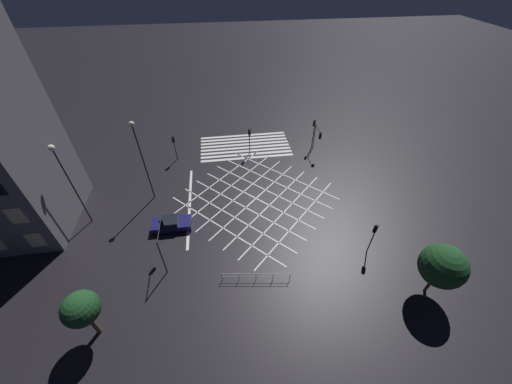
{
  "coord_description": "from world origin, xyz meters",
  "views": [
    {
      "loc": [
        3.49,
        24.97,
        23.32
      ],
      "look_at": [
        0.0,
        0.0,
        1.03
      ],
      "focal_mm": 20.0,
      "sensor_mm": 36.0,
      "label": 1
    }
  ],
  "objects_px": {
    "traffic_light_se_cross": "(174,143)",
    "street_lamp_west": "(63,169)",
    "traffic_light_median_south": "(250,136)",
    "street_lamp_east": "(139,147)",
    "traffic_light_ne_cross": "(161,238)",
    "waiting_car": "(171,223)",
    "traffic_light_sw_cross": "(318,135)",
    "traffic_light_sw_main": "(314,128)",
    "traffic_light_nw_cross": "(374,233)",
    "street_tree_far": "(443,266)",
    "street_tree_near": "(81,309)"
  },
  "relations": [
    {
      "from": "traffic_light_ne_cross",
      "to": "street_lamp_east",
      "type": "bearing_deg",
      "value": 14.72
    },
    {
      "from": "traffic_light_sw_cross",
      "to": "traffic_light_sw_main",
      "type": "relative_size",
      "value": 0.87
    },
    {
      "from": "traffic_light_ne_cross",
      "to": "street_lamp_west",
      "type": "height_order",
      "value": "street_lamp_west"
    },
    {
      "from": "traffic_light_median_south",
      "to": "waiting_car",
      "type": "distance_m",
      "value": 16.56
    },
    {
      "from": "traffic_light_sw_main",
      "to": "waiting_car",
      "type": "relative_size",
      "value": 1.07
    },
    {
      "from": "traffic_light_ne_cross",
      "to": "traffic_light_sw_main",
      "type": "height_order",
      "value": "traffic_light_sw_main"
    },
    {
      "from": "traffic_light_nw_cross",
      "to": "street_lamp_west",
      "type": "height_order",
      "value": "street_lamp_west"
    },
    {
      "from": "traffic_light_sw_main",
      "to": "street_lamp_east",
      "type": "distance_m",
      "value": 23.59
    },
    {
      "from": "traffic_light_se_cross",
      "to": "street_tree_near",
      "type": "height_order",
      "value": "street_tree_near"
    },
    {
      "from": "traffic_light_se_cross",
      "to": "street_lamp_west",
      "type": "bearing_deg",
      "value": -38.74
    },
    {
      "from": "traffic_light_nw_cross",
      "to": "waiting_car",
      "type": "xyz_separation_m",
      "value": [
        19.52,
        -5.88,
        -2.12
      ]
    },
    {
      "from": "traffic_light_nw_cross",
      "to": "traffic_light_sw_main",
      "type": "relative_size",
      "value": 0.84
    },
    {
      "from": "traffic_light_ne_cross",
      "to": "street_tree_near",
      "type": "xyz_separation_m",
      "value": [
        4.8,
        6.28,
        0.48
      ]
    },
    {
      "from": "traffic_light_ne_cross",
      "to": "street_lamp_east",
      "type": "height_order",
      "value": "street_lamp_east"
    },
    {
      "from": "traffic_light_sw_cross",
      "to": "street_lamp_west",
      "type": "height_order",
      "value": "street_lamp_west"
    },
    {
      "from": "traffic_light_nw_cross",
      "to": "street_tree_near",
      "type": "height_order",
      "value": "street_tree_near"
    },
    {
      "from": "traffic_light_se_cross",
      "to": "traffic_light_sw_main",
      "type": "bearing_deg",
      "value": 91.2
    },
    {
      "from": "traffic_light_sw_main",
      "to": "street_lamp_east",
      "type": "relative_size",
      "value": 0.45
    },
    {
      "from": "traffic_light_sw_cross",
      "to": "traffic_light_ne_cross",
      "type": "bearing_deg",
      "value": -50.74
    },
    {
      "from": "traffic_light_sw_cross",
      "to": "street_lamp_west",
      "type": "distance_m",
      "value": 30.36
    },
    {
      "from": "street_lamp_east",
      "to": "street_tree_near",
      "type": "height_order",
      "value": "street_lamp_east"
    },
    {
      "from": "traffic_light_nw_cross",
      "to": "traffic_light_ne_cross",
      "type": "bearing_deg",
      "value": 84.87
    },
    {
      "from": "traffic_light_nw_cross",
      "to": "waiting_car",
      "type": "height_order",
      "value": "traffic_light_nw_cross"
    },
    {
      "from": "traffic_light_se_cross",
      "to": "street_lamp_west",
      "type": "height_order",
      "value": "street_lamp_west"
    },
    {
      "from": "traffic_light_ne_cross",
      "to": "street_lamp_west",
      "type": "xyz_separation_m",
      "value": [
        8.87,
        -6.33,
        3.98
      ]
    },
    {
      "from": "traffic_light_median_south",
      "to": "street_lamp_east",
      "type": "relative_size",
      "value": 0.4
    },
    {
      "from": "traffic_light_se_cross",
      "to": "traffic_light_ne_cross",
      "type": "bearing_deg",
      "value": 0.93
    },
    {
      "from": "traffic_light_se_cross",
      "to": "traffic_light_ne_cross",
      "type": "relative_size",
      "value": 0.85
    },
    {
      "from": "traffic_light_nw_cross",
      "to": "traffic_light_ne_cross",
      "type": "height_order",
      "value": "traffic_light_ne_cross"
    },
    {
      "from": "traffic_light_sw_cross",
      "to": "traffic_light_sw_main",
      "type": "distance_m",
      "value": 1.49
    },
    {
      "from": "traffic_light_se_cross",
      "to": "traffic_light_median_south",
      "type": "distance_m",
      "value": 10.36
    },
    {
      "from": "traffic_light_median_south",
      "to": "traffic_light_se_cross",
      "type": "bearing_deg",
      "value": -89.76
    },
    {
      "from": "traffic_light_ne_cross",
      "to": "street_tree_far",
      "type": "xyz_separation_m",
      "value": [
        -22.83,
        6.56,
        0.49
      ]
    },
    {
      "from": "traffic_light_sw_main",
      "to": "traffic_light_ne_cross",
      "type": "bearing_deg",
      "value": 42.01
    },
    {
      "from": "traffic_light_sw_cross",
      "to": "traffic_light_median_south",
      "type": "xyz_separation_m",
      "value": [
        9.49,
        -1.07,
        -0.03
      ]
    },
    {
      "from": "traffic_light_se_cross",
      "to": "waiting_car",
      "type": "distance_m",
      "value": 13.08
    },
    {
      "from": "traffic_light_sw_cross",
      "to": "street_tree_near",
      "type": "height_order",
      "value": "street_tree_near"
    },
    {
      "from": "waiting_car",
      "to": "traffic_light_median_south",
      "type": "bearing_deg",
      "value": 52.13
    },
    {
      "from": "street_lamp_east",
      "to": "traffic_light_ne_cross",
      "type": "bearing_deg",
      "value": 104.72
    },
    {
      "from": "traffic_light_ne_cross",
      "to": "waiting_car",
      "type": "distance_m",
      "value": 4.89
    },
    {
      "from": "traffic_light_sw_main",
      "to": "traffic_light_nw_cross",
      "type": "bearing_deg",
      "value": 90.5
    },
    {
      "from": "traffic_light_nw_cross",
      "to": "street_tree_near",
      "type": "distance_m",
      "value": 24.77
    },
    {
      "from": "traffic_light_median_south",
      "to": "street_tree_near",
      "type": "relative_size",
      "value": 0.79
    },
    {
      "from": "street_lamp_west",
      "to": "waiting_car",
      "type": "bearing_deg",
      "value": 166.07
    },
    {
      "from": "traffic_light_sw_cross",
      "to": "traffic_light_nw_cross",
      "type": "xyz_separation_m",
      "value": [
        0.05,
        17.76,
        -0.16
      ]
    },
    {
      "from": "street_lamp_west",
      "to": "street_tree_far",
      "type": "distance_m",
      "value": 34.4
    },
    {
      "from": "street_tree_near",
      "to": "street_tree_far",
      "type": "bearing_deg",
      "value": 179.42
    },
    {
      "from": "traffic_light_sw_cross",
      "to": "street_tree_far",
      "type": "xyz_separation_m",
      "value": [
        -3.25,
        22.57,
        0.85
      ]
    },
    {
      "from": "traffic_light_nw_cross",
      "to": "street_tree_near",
      "type": "bearing_deg",
      "value": 100.54
    },
    {
      "from": "waiting_car",
      "to": "street_tree_near",
      "type": "bearing_deg",
      "value": -114.83
    }
  ]
}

